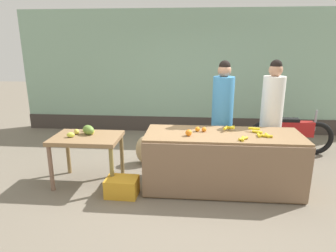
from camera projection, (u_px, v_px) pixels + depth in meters
ground_plane at (190, 186)px, 4.40m from camera, size 24.00×24.00×0.00m
market_wall_back at (193, 74)px, 6.86m from camera, size 8.14×0.23×2.83m
fruit_stall_counter at (222, 161)px, 4.24m from camera, size 2.20×0.84×0.83m
side_table_wooden at (87, 143)px, 4.35m from camera, size 0.99×0.70×0.74m
banana_bunch_pile at (248, 133)px, 4.09m from camera, size 0.65×0.69×0.07m
orange_pile at (195, 131)px, 4.12m from camera, size 0.30×0.30×0.09m
mango_papaya_pile at (86, 130)px, 4.41m from camera, size 0.40×0.45×0.14m
vendor_woman_blue_shirt at (222, 117)px, 4.74m from camera, size 0.34×0.34×1.82m
vendor_woman_white_shirt at (271, 118)px, 4.67m from camera, size 0.34×0.34×1.83m
parked_motorcycle at (290, 134)px, 5.59m from camera, size 1.60×0.18×0.88m
produce_crate at (122, 187)px, 4.09m from camera, size 0.45×0.33×0.26m
produce_sack at (146, 150)px, 5.17m from camera, size 0.43×0.39×0.51m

